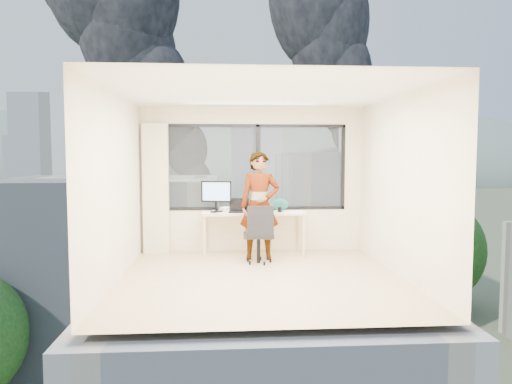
{
  "coord_description": "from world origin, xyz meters",
  "views": [
    {
      "loc": [
        -0.52,
        -6.55,
        1.73
      ],
      "look_at": [
        0.0,
        1.0,
        1.15
      ],
      "focal_mm": 33.09,
      "sensor_mm": 36.0,
      "label": 1
    }
  ],
  "objects": [
    {
      "name": "near_bldg_b",
      "position": [
        12.0,
        38.0,
        -6.0
      ],
      "size": [
        14.0,
        13.0,
        16.0
      ],
      "primitive_type": "cube",
      "color": "beige",
      "rests_on": "exterior_ground"
    },
    {
      "name": "pen_cup",
      "position": [
        0.46,
        1.58,
        0.79
      ],
      "size": [
        0.09,
        0.09,
        0.09
      ],
      "primitive_type": "cylinder",
      "rotation": [
        0.0,
        0.0,
        0.26
      ],
      "color": "black",
      "rests_on": "desk"
    },
    {
      "name": "wall_front",
      "position": [
        0.0,
        -2.0,
        1.3
      ],
      "size": [
        4.0,
        0.01,
        2.6
      ],
      "primitive_type": "cube",
      "color": "beige",
      "rests_on": "ground"
    },
    {
      "name": "hill_a",
      "position": [
        -120.0,
        320.0,
        -14.0
      ],
      "size": [
        288.0,
        216.0,
        90.0
      ],
      "primitive_type": "ellipsoid",
      "color": "slate",
      "rests_on": "exterior_ground"
    },
    {
      "name": "game_console",
      "position": [
        -0.43,
        1.87,
        0.79
      ],
      "size": [
        0.37,
        0.34,
        0.07
      ],
      "primitive_type": "cube",
      "rotation": [
        0.0,
        0.0,
        0.36
      ],
      "color": "white",
      "rests_on": "desk"
    },
    {
      "name": "curtain",
      "position": [
        -1.72,
        1.88,
        1.15
      ],
      "size": [
        0.45,
        0.14,
        2.3
      ],
      "primitive_type": "cube",
      "color": "beige",
      "rests_on": "floor"
    },
    {
      "name": "desk",
      "position": [
        0.0,
        1.66,
        0.38
      ],
      "size": [
        1.8,
        0.6,
        0.75
      ],
      "primitive_type": "cube",
      "color": "beige",
      "rests_on": "floor"
    },
    {
      "name": "person",
      "position": [
        0.08,
        1.27,
        0.9
      ],
      "size": [
        0.68,
        0.46,
        1.8
      ],
      "primitive_type": "imported",
      "rotation": [
        0.0,
        0.0,
        -0.04
      ],
      "color": "#2D2D33",
      "rests_on": "floor"
    },
    {
      "name": "tree_c",
      "position": [
        22.0,
        40.0,
        -9.0
      ],
      "size": [
        8.4,
        8.4,
        10.0
      ],
      "primitive_type": null,
      "color": "#174717",
      "rests_on": "exterior_ground"
    },
    {
      "name": "far_tower_a",
      "position": [
        -35.0,
        95.0,
        0.0
      ],
      "size": [
        14.0,
        14.0,
        28.0
      ],
      "primitive_type": "cube",
      "color": "silver",
      "rests_on": "exterior_ground"
    },
    {
      "name": "exterior_ground",
      "position": [
        0.0,
        120.0,
        -14.0
      ],
      "size": [
        400.0,
        400.0,
        0.04
      ],
      "primitive_type": "cube",
      "color": "#515B3D",
      "rests_on": "ground"
    },
    {
      "name": "handbag",
      "position": [
        0.5,
        1.82,
        0.86
      ],
      "size": [
        0.28,
        0.15,
        0.22
      ],
      "primitive_type": "ellipsoid",
      "rotation": [
        0.0,
        0.0,
        0.01
      ],
      "color": "#0D5147",
      "rests_on": "desk"
    },
    {
      "name": "cellphone",
      "position": [
        -0.7,
        1.56,
        0.76
      ],
      "size": [
        0.11,
        0.08,
        0.01
      ],
      "primitive_type": "cube",
      "rotation": [
        0.0,
        0.0,
        -0.35
      ],
      "color": "black",
      "rests_on": "desk"
    },
    {
      "name": "floor",
      "position": [
        0.0,
        0.0,
        0.0
      ],
      "size": [
        4.0,
        4.0,
        0.01
      ],
      "primitive_type": "cube",
      "color": "#CFAB87",
      "rests_on": "ground"
    },
    {
      "name": "near_bldg_a",
      "position": [
        -9.0,
        30.0,
        -7.0
      ],
      "size": [
        16.0,
        12.0,
        14.0
      ],
      "primitive_type": "cube",
      "color": "beige",
      "rests_on": "exterior_ground"
    },
    {
      "name": "wall_left",
      "position": [
        -2.0,
        0.0,
        1.3
      ],
      "size": [
        0.01,
        4.0,
        2.6
      ],
      "primitive_type": "cube",
      "color": "beige",
      "rests_on": "ground"
    },
    {
      "name": "monitor",
      "position": [
        -0.65,
        1.74,
        1.03
      ],
      "size": [
        0.57,
        0.26,
        0.55
      ],
      "primitive_type": null,
      "rotation": [
        0.0,
        0.0,
        -0.27
      ],
      "color": "black",
      "rests_on": "desk"
    },
    {
      "name": "ceiling",
      "position": [
        0.0,
        0.0,
        2.6
      ],
      "size": [
        4.0,
        4.0,
        0.01
      ],
      "primitive_type": "cube",
      "color": "white",
      "rests_on": "ground"
    },
    {
      "name": "wall_right",
      "position": [
        2.0,
        0.0,
        1.3
      ],
      "size": [
        0.01,
        4.0,
        2.6
      ],
      "primitive_type": "cube",
      "color": "beige",
      "rests_on": "ground"
    },
    {
      "name": "tree_b",
      "position": [
        4.0,
        18.0,
        -9.5
      ],
      "size": [
        7.6,
        7.6,
        9.0
      ],
      "primitive_type": null,
      "color": "#174717",
      "rests_on": "exterior_ground"
    },
    {
      "name": "smoke_plume_a",
      "position": [
        -10.0,
        150.0,
        39.0
      ],
      "size": [
        40.0,
        24.0,
        90.0
      ],
      "primitive_type": null,
      "color": "black",
      "rests_on": "exterior_ground"
    },
    {
      "name": "far_tower_d",
      "position": [
        -60.0,
        150.0,
        -3.0
      ],
      "size": [
        16.0,
        14.0,
        22.0
      ],
      "primitive_type": "cube",
      "color": "silver",
      "rests_on": "exterior_ground"
    },
    {
      "name": "laptop",
      "position": [
        -0.26,
        1.59,
        0.86
      ],
      "size": [
        0.37,
        0.39,
        0.22
      ],
      "primitive_type": null,
      "rotation": [
        0.0,
        0.0,
        -0.08
      ],
      "color": "black",
      "rests_on": "desk"
    },
    {
      "name": "hill_b",
      "position": [
        100.0,
        320.0,
        -14.0
      ],
      "size": [
        300.0,
        220.0,
        96.0
      ],
      "primitive_type": "ellipsoid",
      "color": "slate",
      "rests_on": "exterior_ground"
    },
    {
      "name": "window_wall",
      "position": [
        0.05,
        2.0,
        1.52
      ],
      "size": [
        3.3,
        0.16,
        1.55
      ],
      "primitive_type": null,
      "color": "black",
      "rests_on": "ground"
    },
    {
      "name": "far_tower_c",
      "position": [
        45.0,
        140.0,
        -1.0
      ],
      "size": [
        15.0,
        15.0,
        26.0
      ],
      "primitive_type": "cube",
      "color": "silver",
      "rests_on": "exterior_ground"
    },
    {
      "name": "far_tower_b",
      "position": [
        8.0,
        120.0,
        1.0
      ],
      "size": [
        13.0,
        13.0,
        30.0
      ],
      "primitive_type": "cube",
      "color": "silver",
      "rests_on": "exterior_ground"
    },
    {
      "name": "chair",
      "position": [
        0.04,
        0.96,
        0.48
      ],
      "size": [
        0.53,
        0.53,
        0.96
      ],
      "primitive_type": null,
      "rotation": [
        0.0,
        0.0,
        0.09
      ],
      "color": "black",
      "rests_on": "floor"
    },
    {
      "name": "smoke_plume_b",
      "position": [
        55.0,
        170.0,
        27.0
      ],
      "size": [
        30.0,
        18.0,
        70.0
      ],
      "primitive_type": null,
      "color": "black",
      "rests_on": "exterior_ground"
    }
  ]
}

